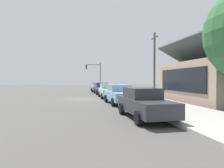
{
  "coord_description": "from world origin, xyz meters",
  "views": [
    {
      "loc": [
        21.34,
        -0.72,
        2.04
      ],
      "look_at": [
        0.22,
        2.92,
        1.56
      ],
      "focal_mm": 32.59,
      "sensor_mm": 36.0,
      "label": 1
    }
  ],
  "objects_px": {
    "car_skyblue": "(120,94)",
    "utility_pole_wooden": "(154,63)",
    "car_charcoal": "(144,103)",
    "car_navy": "(102,88)",
    "fire_hydrant_red": "(125,94)",
    "car_seafoam": "(109,90)",
    "car_silver": "(97,87)",
    "traffic_light_main": "(95,72)"
  },
  "relations": [
    {
      "from": "car_skyblue",
      "to": "utility_pole_wooden",
      "type": "bearing_deg",
      "value": 135.38
    },
    {
      "from": "car_charcoal",
      "to": "utility_pole_wooden",
      "type": "relative_size",
      "value": 0.64
    },
    {
      "from": "car_navy",
      "to": "fire_hydrant_red",
      "type": "height_order",
      "value": "car_navy"
    },
    {
      "from": "car_navy",
      "to": "utility_pole_wooden",
      "type": "relative_size",
      "value": 0.63
    },
    {
      "from": "car_seafoam",
      "to": "car_charcoal",
      "type": "relative_size",
      "value": 0.95
    },
    {
      "from": "car_skyblue",
      "to": "car_charcoal",
      "type": "distance_m",
      "value": 6.39
    },
    {
      "from": "car_navy",
      "to": "car_seafoam",
      "type": "distance_m",
      "value": 6.05
    },
    {
      "from": "car_seafoam",
      "to": "utility_pole_wooden",
      "type": "height_order",
      "value": "utility_pole_wooden"
    },
    {
      "from": "car_silver",
      "to": "car_charcoal",
      "type": "xyz_separation_m",
      "value": [
        24.13,
        0.08,
        -0.0
      ]
    },
    {
      "from": "car_seafoam",
      "to": "car_charcoal",
      "type": "bearing_deg",
      "value": 0.03
    },
    {
      "from": "car_silver",
      "to": "car_navy",
      "type": "bearing_deg",
      "value": 1.78
    },
    {
      "from": "car_navy",
      "to": "utility_pole_wooden",
      "type": "height_order",
      "value": "utility_pole_wooden"
    },
    {
      "from": "car_charcoal",
      "to": "fire_hydrant_red",
      "type": "xyz_separation_m",
      "value": [
        -10.53,
        1.45,
        -0.32
      ]
    },
    {
      "from": "car_seafoam",
      "to": "traffic_light_main",
      "type": "bearing_deg",
      "value": -179.4
    },
    {
      "from": "car_navy",
      "to": "car_charcoal",
      "type": "xyz_separation_m",
      "value": [
        18.11,
        -0.0,
        -0.0
      ]
    },
    {
      "from": "car_seafoam",
      "to": "utility_pole_wooden",
      "type": "bearing_deg",
      "value": 93.04
    },
    {
      "from": "traffic_light_main",
      "to": "utility_pole_wooden",
      "type": "distance_m",
      "value": 16.52
    },
    {
      "from": "car_seafoam",
      "to": "car_charcoal",
      "type": "height_order",
      "value": "same"
    },
    {
      "from": "car_seafoam",
      "to": "traffic_light_main",
      "type": "height_order",
      "value": "traffic_light_main"
    },
    {
      "from": "car_seafoam",
      "to": "utility_pole_wooden",
      "type": "xyz_separation_m",
      "value": [
        -0.3,
        5.47,
        3.11
      ]
    },
    {
      "from": "car_navy",
      "to": "fire_hydrant_red",
      "type": "bearing_deg",
      "value": 9.35
    },
    {
      "from": "fire_hydrant_red",
      "to": "car_silver",
      "type": "bearing_deg",
      "value": -173.57
    },
    {
      "from": "traffic_light_main",
      "to": "car_skyblue",
      "type": "bearing_deg",
      "value": 0.66
    },
    {
      "from": "car_seafoam",
      "to": "fire_hydrant_red",
      "type": "height_order",
      "value": "car_seafoam"
    },
    {
      "from": "car_silver",
      "to": "car_navy",
      "type": "relative_size",
      "value": 1.04
    },
    {
      "from": "utility_pole_wooden",
      "to": "car_navy",
      "type": "bearing_deg",
      "value": -136.53
    },
    {
      "from": "car_skyblue",
      "to": "fire_hydrant_red",
      "type": "height_order",
      "value": "car_skyblue"
    },
    {
      "from": "car_seafoam",
      "to": "traffic_light_main",
      "type": "distance_m",
      "value": 16.04
    },
    {
      "from": "fire_hydrant_red",
      "to": "traffic_light_main",
      "type": "bearing_deg",
      "value": -174.53
    },
    {
      "from": "car_silver",
      "to": "utility_pole_wooden",
      "type": "bearing_deg",
      "value": 26.17
    },
    {
      "from": "car_seafoam",
      "to": "fire_hydrant_red",
      "type": "distance_m",
      "value": 2.15
    },
    {
      "from": "car_navy",
      "to": "car_skyblue",
      "type": "distance_m",
      "value": 11.72
    },
    {
      "from": "car_silver",
      "to": "fire_hydrant_red",
      "type": "bearing_deg",
      "value": 7.43
    },
    {
      "from": "car_skyblue",
      "to": "fire_hydrant_red",
      "type": "bearing_deg",
      "value": 158.74
    },
    {
      "from": "car_seafoam",
      "to": "fire_hydrant_red",
      "type": "xyz_separation_m",
      "value": [
        1.53,
        1.47,
        -0.32
      ]
    },
    {
      "from": "car_seafoam",
      "to": "fire_hydrant_red",
      "type": "bearing_deg",
      "value": 43.78
    },
    {
      "from": "utility_pole_wooden",
      "to": "car_skyblue",
      "type": "bearing_deg",
      "value": -42.22
    },
    {
      "from": "car_charcoal",
      "to": "fire_hydrant_red",
      "type": "distance_m",
      "value": 10.63
    },
    {
      "from": "traffic_light_main",
      "to": "car_navy",
      "type": "bearing_deg",
      "value": 1.22
    },
    {
      "from": "car_navy",
      "to": "fire_hydrant_red",
      "type": "xyz_separation_m",
      "value": [
        7.58,
        1.45,
        -0.32
      ]
    },
    {
      "from": "car_silver",
      "to": "car_skyblue",
      "type": "xyz_separation_m",
      "value": [
        17.74,
        0.12,
        -0.0
      ]
    },
    {
      "from": "car_skyblue",
      "to": "car_seafoam",
      "type": "bearing_deg",
      "value": 178.22
    }
  ]
}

